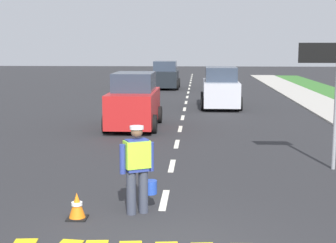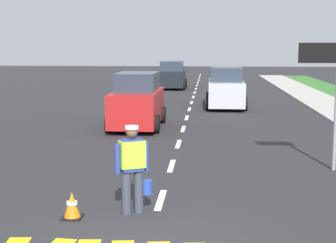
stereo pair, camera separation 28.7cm
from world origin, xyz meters
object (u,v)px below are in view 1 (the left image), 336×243
lane_direction_sign (328,75)px  car_oncoming_third (165,76)px  car_outgoing_far (221,89)px  car_oncoming_lead (134,102)px  traffic_cone_near (77,206)px  road_worker (138,165)px

lane_direction_sign → car_oncoming_third: (-5.64, 24.13, -1.48)m
car_outgoing_far → car_oncoming_lead: bearing=-118.2°
traffic_cone_near → car_oncoming_lead: car_oncoming_lead is taller
traffic_cone_near → car_oncoming_third: size_ratio=0.13×
car_oncoming_third → lane_direction_sign: bearing=-76.8°
car_outgoing_far → car_oncoming_third: bearing=107.6°
car_oncoming_lead → car_outgoing_far: (3.57, 6.66, -0.02)m
traffic_cone_near → car_oncoming_third: bearing=90.5°
traffic_cone_near → car_oncoming_lead: (-0.26, 10.48, 0.73)m
car_oncoming_lead → car_outgoing_far: 7.55m
road_worker → traffic_cone_near: size_ratio=3.39×
road_worker → traffic_cone_near: road_worker is taller
road_worker → car_oncoming_third: size_ratio=0.43×
car_outgoing_far → car_oncoming_third: car_outgoing_far is taller
road_worker → car_outgoing_far: (2.23, 16.75, 0.02)m
road_worker → lane_direction_sign: lane_direction_sign is taller
lane_direction_sign → car_oncoming_third: bearing=103.2°
lane_direction_sign → traffic_cone_near: 7.16m
car_oncoming_lead → car_oncoming_third: car_oncoming_lead is taller
car_oncoming_lead → car_oncoming_third: size_ratio=1.05×
lane_direction_sign → car_outgoing_far: bearing=99.2°
lane_direction_sign → car_outgoing_far: 13.24m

